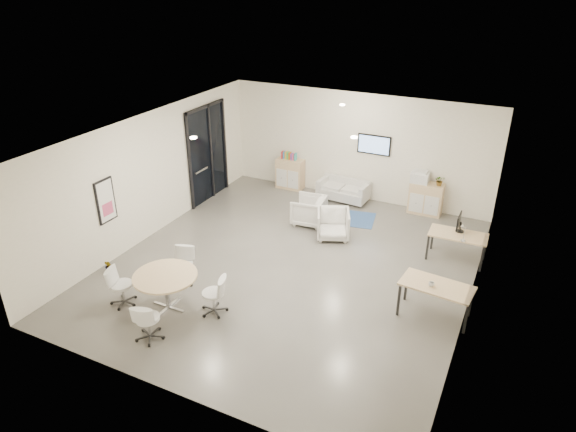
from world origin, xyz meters
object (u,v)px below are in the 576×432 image
(sideboard_right, at_px, (426,199))
(loveseat, at_px, (344,191))
(round_table, at_px, (165,279))
(desk_front, at_px, (437,288))
(armchair_right, at_px, (333,223))
(desk_rear, at_px, (458,237))
(sideboard_left, at_px, (290,174))
(armchair_left, at_px, (309,209))

(sideboard_right, distance_m, loveseat, 2.42)
(sideboard_right, height_order, loveseat, sideboard_right)
(loveseat, relative_size, round_table, 1.17)
(sideboard_right, bearing_deg, round_table, -118.72)
(desk_front, relative_size, round_table, 1.13)
(armchair_right, bearing_deg, round_table, -137.01)
(desk_front, bearing_deg, armchair_right, 149.97)
(desk_rear, bearing_deg, loveseat, 148.10)
(sideboard_left, relative_size, armchair_left, 1.13)
(armchair_right, relative_size, desk_front, 0.57)
(armchair_left, xyz_separation_m, round_table, (-1.03, -4.84, 0.29))
(armchair_right, height_order, round_table, armchair_right)
(sideboard_left, relative_size, sideboard_right, 1.04)
(sideboard_left, distance_m, desk_front, 7.26)
(sideboard_left, bearing_deg, loveseat, -3.87)
(armchair_right, xyz_separation_m, desk_rear, (3.07, 0.24, 0.21))
(desk_rear, height_order, desk_front, desk_front)
(sideboard_left, bearing_deg, desk_rear, -22.37)
(desk_front, bearing_deg, round_table, -150.94)
(desk_rear, bearing_deg, sideboard_right, 117.20)
(sideboard_left, xyz_separation_m, desk_front, (5.51, -4.73, 0.18))
(round_table, bearing_deg, armchair_right, 66.06)
(sideboard_left, xyz_separation_m, loveseat, (1.87, -0.13, -0.18))
(desk_rear, relative_size, round_table, 1.04)
(sideboard_left, distance_m, armchair_right, 3.51)
(sideboard_right, relative_size, armchair_right, 1.10)
(desk_rear, height_order, round_table, round_table)
(sideboard_left, xyz_separation_m, round_table, (0.51, -6.87, 0.24))
(armchair_left, height_order, desk_front, armchair_left)
(armchair_right, relative_size, desk_rear, 0.62)
(armchair_left, distance_m, desk_front, 4.80)
(desk_rear, distance_m, desk_front, 2.46)
(sideboard_left, relative_size, loveseat, 0.63)
(sideboard_left, xyz_separation_m, sideboard_right, (4.28, -0.00, -0.02))
(round_table, bearing_deg, armchair_left, 77.95)
(armchair_right, bearing_deg, sideboard_right, 30.85)
(sideboard_left, distance_m, round_table, 6.90)
(sideboard_left, height_order, sideboard_right, sideboard_left)
(sideboard_right, relative_size, desk_front, 0.63)
(desk_front, bearing_deg, loveseat, 134.23)
(armchair_left, distance_m, desk_rear, 3.99)
(armchair_left, bearing_deg, sideboard_right, 120.12)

